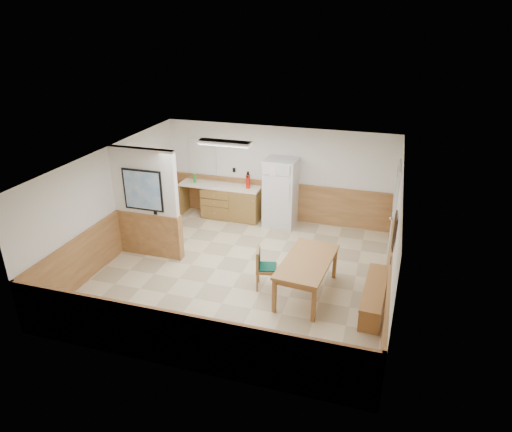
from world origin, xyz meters
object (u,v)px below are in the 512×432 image
(dining_bench, at_px, (375,291))
(dining_chair, at_px, (262,265))
(fire_extinguisher, at_px, (248,181))
(refrigerator, at_px, (281,193))
(dining_table, at_px, (307,264))
(soap_bottle, at_px, (195,178))

(dining_bench, bearing_deg, dining_chair, -178.84)
(dining_bench, xyz_separation_m, fire_extinguisher, (-3.47, 3.11, 0.75))
(dining_chair, height_order, fire_extinguisher, fire_extinguisher)
(dining_bench, xyz_separation_m, dining_chair, (-2.19, 0.06, 0.15))
(dining_chair, bearing_deg, dining_bench, -14.30)
(refrigerator, height_order, fire_extinguisher, refrigerator)
(refrigerator, height_order, dining_chair, refrigerator)
(refrigerator, distance_m, dining_table, 3.27)
(dining_bench, bearing_deg, fire_extinguisher, 140.79)
(refrigerator, xyz_separation_m, dining_table, (1.28, -3.00, -0.23))
(refrigerator, xyz_separation_m, soap_bottle, (-2.39, 0.05, 0.13))
(dining_bench, bearing_deg, dining_table, 179.68)
(dining_bench, xyz_separation_m, soap_bottle, (-4.98, 3.12, 0.67))
(soap_bottle, bearing_deg, refrigerator, -1.21)
(refrigerator, relative_size, dining_table, 0.99)
(dining_table, relative_size, fire_extinguisher, 4.02)
(dining_chair, bearing_deg, fire_extinguisher, 100.00)
(dining_table, height_order, fire_extinguisher, fire_extinguisher)
(dining_table, relative_size, dining_bench, 1.04)
(dining_table, bearing_deg, soap_bottle, 145.68)
(dining_table, xyz_separation_m, soap_bottle, (-3.68, 3.05, 0.36))
(dining_bench, relative_size, fire_extinguisher, 3.88)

